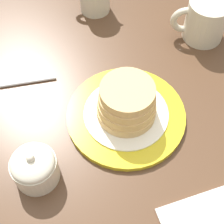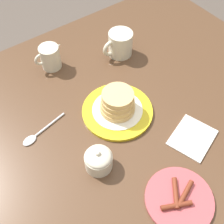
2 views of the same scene
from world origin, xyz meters
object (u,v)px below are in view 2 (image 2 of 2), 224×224
object	(u,v)px
coffee_mug	(120,44)
sugar_bowl	(98,160)
pancake_plate	(118,106)
napkin	(192,138)
side_plate_bacon	(179,199)
creamer_pitcher	(50,57)
spoon	(37,135)

from	to	relation	value
coffee_mug	sugar_bowl	size ratio (longest dim) A/B	1.58
pancake_plate	napkin	bearing A→B (deg)	120.35
side_plate_bacon	creamer_pitcher	xyz separation A→B (m)	(0.03, -0.68, 0.04)
sugar_bowl	side_plate_bacon	bearing A→B (deg)	118.71
coffee_mug	napkin	xyz separation A→B (m)	(0.05, 0.46, -0.05)
side_plate_bacon	napkin	size ratio (longest dim) A/B	1.12
napkin	coffee_mug	bearing A→B (deg)	-96.46
side_plate_bacon	sugar_bowl	size ratio (longest dim) A/B	2.32
sugar_bowl	napkin	distance (m)	0.31
side_plate_bacon	sugar_bowl	bearing A→B (deg)	-61.29
side_plate_bacon	napkin	distance (m)	0.21
pancake_plate	side_plate_bacon	bearing A→B (deg)	82.53
napkin	creamer_pitcher	bearing A→B (deg)	-69.80
side_plate_bacon	spoon	distance (m)	0.48
creamer_pitcher	napkin	bearing A→B (deg)	110.20
side_plate_bacon	creamer_pitcher	distance (m)	0.68
side_plate_bacon	napkin	bearing A→B (deg)	-145.79
pancake_plate	coffee_mug	size ratio (longest dim) A/B	1.86
creamer_pitcher	sugar_bowl	xyz separation A→B (m)	(0.09, 0.46, -0.01)
side_plate_bacon	spoon	world-z (taller)	side_plate_bacon
side_plate_bacon	creamer_pitcher	bearing A→B (deg)	-87.71
napkin	sugar_bowl	bearing A→B (deg)	-18.09
sugar_bowl	spoon	bearing A→B (deg)	-63.13
creamer_pitcher	sugar_bowl	size ratio (longest dim) A/B	1.42
side_plate_bacon	coffee_mug	bearing A→B (deg)	-111.58
pancake_plate	creamer_pitcher	distance (m)	0.34
sugar_bowl	napkin	size ratio (longest dim) A/B	0.48
creamer_pitcher	spoon	xyz separation A→B (m)	(0.20, 0.25, -0.05)
creamer_pitcher	napkin	xyz separation A→B (m)	(-0.20, 0.56, -0.05)
pancake_plate	side_plate_bacon	xyz separation A→B (m)	(0.05, 0.35, -0.03)
pancake_plate	napkin	size ratio (longest dim) A/B	1.42
pancake_plate	side_plate_bacon	world-z (taller)	pancake_plate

